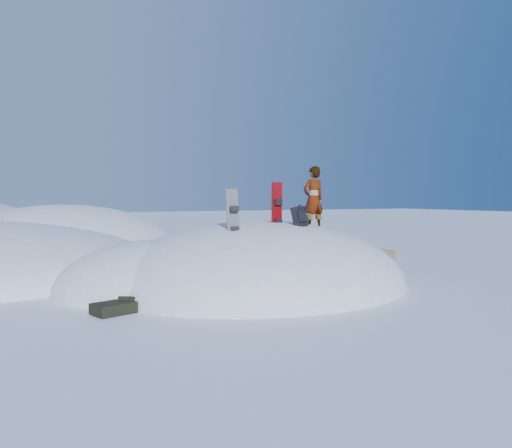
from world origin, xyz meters
name	(u,v)px	position (x,y,z in m)	size (l,w,h in m)	color
ground	(259,286)	(0.00, 0.00, 0.00)	(120.00, 120.00, 0.00)	white
snow_mound	(247,285)	(-0.17, 0.24, 0.00)	(8.00, 6.00, 3.00)	white
rock_outcrop	(321,261)	(3.72, 3.01, 0.01)	(4.68, 4.41, 1.68)	brown
snowboard_red	(277,215)	(0.25, -0.42, 1.65)	(0.28, 0.16, 1.47)	red
snowboard_dark	(234,222)	(-0.98, -0.83, 1.54)	(0.28, 0.30, 1.37)	black
backpack	(300,217)	(0.62, -0.78, 1.61)	(0.43, 0.48, 0.52)	black
gear_pile	(116,306)	(-3.43, -1.27, 0.12)	(0.94, 0.73, 0.24)	black
person	(313,199)	(1.78, 0.49, 2.00)	(0.59, 0.39, 1.62)	slate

